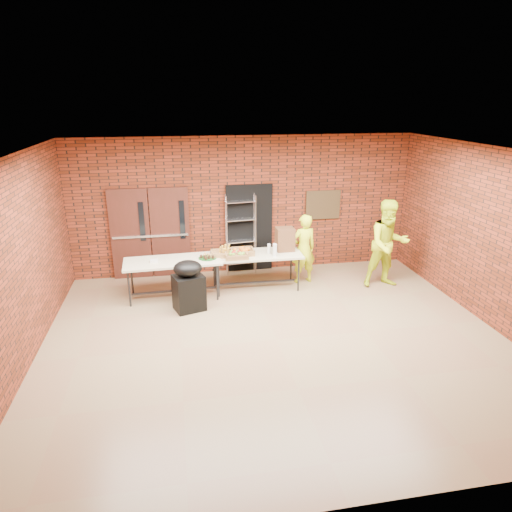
% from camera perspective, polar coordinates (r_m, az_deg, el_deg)
% --- Properties ---
extents(room, '(8.08, 7.08, 3.28)m').
position_cam_1_polar(room, '(7.45, 2.74, 0.35)').
color(room, '#876849').
rests_on(room, ground).
extents(double_doors, '(1.78, 0.12, 2.10)m').
position_cam_1_polar(double_doors, '(10.74, -13.02, 2.79)').
color(double_doors, '#421A13').
rests_on(double_doors, room).
extents(dark_doorway, '(1.10, 0.06, 2.10)m').
position_cam_1_polar(dark_doorway, '(10.87, -0.84, 3.49)').
color(dark_doorway, black).
rests_on(dark_doorway, room).
extents(bronze_plaque, '(0.85, 0.04, 0.70)m').
position_cam_1_polar(bronze_plaque, '(11.16, 8.37, 6.35)').
color(bronze_plaque, '#382A16').
rests_on(bronze_plaque, room).
extents(wire_rack, '(0.72, 0.31, 1.90)m').
position_cam_1_polar(wire_rack, '(10.74, -1.91, 2.70)').
color(wire_rack, silver).
rests_on(wire_rack, room).
extents(table_left, '(2.02, 0.92, 0.82)m').
position_cam_1_polar(table_left, '(9.60, -10.38, -0.92)').
color(table_left, '#C3B895').
rests_on(table_left, room).
extents(table_right, '(1.96, 0.85, 0.80)m').
position_cam_1_polar(table_right, '(9.88, 0.05, -0.07)').
color(table_right, '#C3B895').
rests_on(table_right, room).
extents(basket_bananas, '(0.46, 0.35, 0.14)m').
position_cam_1_polar(basket_bananas, '(9.73, -4.30, 0.35)').
color(basket_bananas, '#A27341').
rests_on(basket_bananas, table_right).
extents(basket_oranges, '(0.49, 0.38, 0.15)m').
position_cam_1_polar(basket_oranges, '(9.80, -1.73, 0.58)').
color(basket_oranges, '#A27341').
rests_on(basket_oranges, table_right).
extents(basket_apples, '(0.47, 0.37, 0.15)m').
position_cam_1_polar(basket_apples, '(9.59, -2.47, 0.11)').
color(basket_apples, '#A27341').
rests_on(basket_apples, table_right).
extents(muffin_tray, '(0.38, 0.38, 0.09)m').
position_cam_1_polar(muffin_tray, '(9.58, -6.08, -0.04)').
color(muffin_tray, '#134817').
rests_on(muffin_tray, table_left).
extents(napkin_box, '(0.16, 0.11, 0.05)m').
position_cam_1_polar(napkin_box, '(9.54, -12.61, -0.61)').
color(napkin_box, silver).
rests_on(napkin_box, table_left).
extents(coffee_dispenser, '(0.39, 0.35, 0.51)m').
position_cam_1_polar(coffee_dispenser, '(10.03, 3.64, 2.11)').
color(coffee_dispenser, brown).
rests_on(coffee_dispenser, table_right).
extents(cup_stack_front, '(0.08, 0.08, 0.24)m').
position_cam_1_polar(cup_stack_front, '(9.79, 2.35, 0.87)').
color(cup_stack_front, silver).
rests_on(cup_stack_front, table_right).
extents(cup_stack_mid, '(0.09, 0.09, 0.26)m').
position_cam_1_polar(cup_stack_mid, '(9.66, 2.37, 0.70)').
color(cup_stack_mid, silver).
rests_on(cup_stack_mid, table_right).
extents(cup_stack_back, '(0.07, 0.07, 0.21)m').
position_cam_1_polar(cup_stack_back, '(9.85, 1.63, 0.92)').
color(cup_stack_back, silver).
rests_on(cup_stack_back, table_right).
extents(covered_grill, '(0.68, 0.62, 1.03)m').
position_cam_1_polar(covered_grill, '(9.05, -8.43, -3.66)').
color(covered_grill, black).
rests_on(covered_grill, room).
extents(volunteer_woman, '(0.64, 0.48, 1.58)m').
position_cam_1_polar(volunteer_woman, '(10.26, 5.97, 0.90)').
color(volunteer_woman, '#D1E719').
rests_on(volunteer_woman, room).
extents(volunteer_man, '(0.96, 0.76, 1.95)m').
position_cam_1_polar(volunteer_man, '(10.35, 16.18, 1.45)').
color(volunteer_man, '#D1E719').
rests_on(volunteer_man, room).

